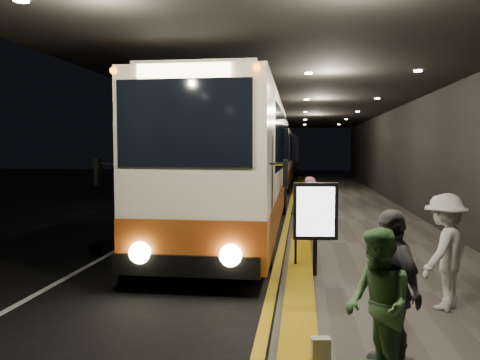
# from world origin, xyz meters

# --- Properties ---
(ground) EXTENTS (90.00, 90.00, 0.00)m
(ground) POSITION_xyz_m (0.00, 0.00, 0.00)
(ground) COLOR black
(lane_line_white) EXTENTS (0.12, 50.00, 0.01)m
(lane_line_white) POSITION_xyz_m (-1.80, 5.00, 0.01)
(lane_line_white) COLOR silver
(lane_line_white) RESTS_ON ground
(kerb_stripe_yellow) EXTENTS (0.18, 50.00, 0.01)m
(kerb_stripe_yellow) POSITION_xyz_m (2.35, 5.00, 0.01)
(kerb_stripe_yellow) COLOR gold
(kerb_stripe_yellow) RESTS_ON ground
(sidewalk) EXTENTS (4.50, 50.00, 0.15)m
(sidewalk) POSITION_xyz_m (4.75, 5.00, 0.07)
(sidewalk) COLOR #514C44
(sidewalk) RESTS_ON ground
(tactile_strip) EXTENTS (0.50, 50.00, 0.01)m
(tactile_strip) POSITION_xyz_m (2.85, 5.00, 0.16)
(tactile_strip) COLOR gold
(tactile_strip) RESTS_ON sidewalk
(terminal_wall) EXTENTS (0.10, 50.00, 6.00)m
(terminal_wall) POSITION_xyz_m (7.00, 5.00, 3.00)
(terminal_wall) COLOR black
(terminal_wall) RESTS_ON ground
(support_columns) EXTENTS (0.80, 24.80, 4.40)m
(support_columns) POSITION_xyz_m (-1.50, 4.00, 2.20)
(support_columns) COLOR black
(support_columns) RESTS_ON ground
(canopy) EXTENTS (9.00, 50.00, 0.40)m
(canopy) POSITION_xyz_m (2.50, 5.00, 4.60)
(canopy) COLOR black
(canopy) RESTS_ON support_columns
(coach_main) EXTENTS (2.81, 12.96, 4.02)m
(coach_main) POSITION_xyz_m (0.90, 2.68, 1.93)
(coach_main) COLOR beige
(coach_main) RESTS_ON ground
(coach_second) EXTENTS (2.59, 11.95, 3.75)m
(coach_second) POSITION_xyz_m (0.86, 19.49, 1.80)
(coach_second) COLOR beige
(coach_second) RESTS_ON ground
(coach_third) EXTENTS (3.31, 12.43, 3.86)m
(coach_third) POSITION_xyz_m (0.80, 31.61, 1.85)
(coach_third) COLOR beige
(coach_third) RESTS_ON ground
(passenger_boarding) EXTENTS (0.61, 0.73, 1.70)m
(passenger_boarding) POSITION_xyz_m (3.11, 1.14, 1.00)
(passenger_boarding) COLOR #B3537D
(passenger_boarding) RESTS_ON sidewalk
(passenger_waiting_green) EXTENTS (0.66, 0.88, 1.62)m
(passenger_waiting_green) POSITION_xyz_m (3.67, -6.45, 0.96)
(passenger_waiting_green) COLOR #497742
(passenger_waiting_green) RESTS_ON sidewalk
(passenger_waiting_white) EXTENTS (1.14, 1.22, 1.77)m
(passenger_waiting_white) POSITION_xyz_m (5.04, -3.99, 1.03)
(passenger_waiting_white) COLOR beige
(passenger_waiting_white) RESTS_ON sidewalk
(passenger_waiting_grey) EXTENTS (0.87, 1.16, 1.78)m
(passenger_waiting_grey) POSITION_xyz_m (3.87, -6.07, 1.04)
(passenger_waiting_grey) COLOR #4F4E53
(passenger_waiting_grey) RESTS_ON sidewalk
(bag_polka) EXTENTS (0.29, 0.19, 0.32)m
(bag_polka) POSITION_xyz_m (4.17, -4.59, 0.31)
(bag_polka) COLOR black
(bag_polka) RESTS_ON sidewalk
(bag_plain) EXTENTS (0.23, 0.16, 0.27)m
(bag_plain) POSITION_xyz_m (3.11, -6.04, 0.28)
(bag_plain) COLOR beige
(bag_plain) RESTS_ON sidewalk
(info_sign) EXTENTS (0.85, 0.20, 1.79)m
(info_sign) POSITION_xyz_m (3.13, -2.38, 1.36)
(info_sign) COLOR black
(info_sign) RESTS_ON sidewalk
(stanchion_post) EXTENTS (0.05, 0.05, 1.09)m
(stanchion_post) POSITION_xyz_m (2.75, -1.57, 0.69)
(stanchion_post) COLOR black
(stanchion_post) RESTS_ON sidewalk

